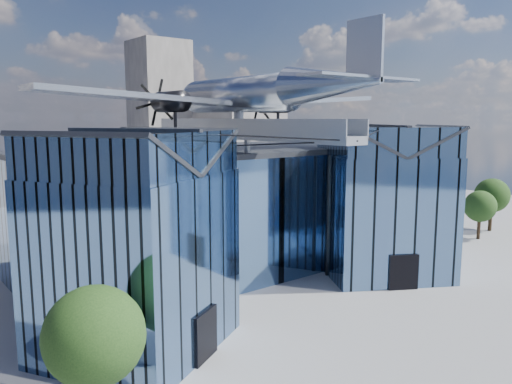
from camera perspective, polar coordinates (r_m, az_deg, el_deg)
ground_plane at (r=35.32m, az=2.06°, el=-12.02°), size 120.00×120.00×0.00m
museum at (r=38.30m, az=-3.55°, el=-1.80°), size 32.88×24.50×17.60m
bg_towers at (r=79.06m, az=-21.64°, el=6.20°), size 77.00×24.50×26.00m
tree_plaza_w at (r=20.72m, az=-17.96°, el=-15.44°), size 4.86×4.86×6.08m
tree_plaza_e at (r=55.75m, az=24.24°, el=-1.51°), size 3.96×3.96×5.03m
tree_side_e at (r=60.27m, az=25.36°, el=-0.37°), size 4.54×4.54×5.82m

